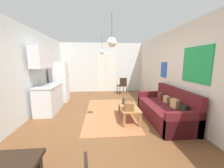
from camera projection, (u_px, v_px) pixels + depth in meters
name	position (u px, v px, depth m)	size (l,w,h in m)	color
ground_plane	(104.00, 121.00, 3.76)	(4.93, 8.02, 0.10)	brown
wall_back	(102.00, 68.00, 7.23)	(4.53, 0.13, 2.64)	silver
wall_right	(182.00, 73.00, 3.72)	(0.12, 7.62, 2.64)	silver
wall_left	(17.00, 74.00, 3.35)	(0.12, 7.62, 2.64)	silver
area_rug	(109.00, 112.00, 4.30)	(1.47, 2.89, 0.01)	#B26B42
couch	(166.00, 110.00, 3.73)	(0.87, 2.02, 0.91)	#5B191E
coffee_table	(129.00, 108.00, 3.70)	(0.48, 0.97, 0.40)	#A87542
bamboo_vase	(124.00, 101.00, 3.86)	(0.08, 0.08, 0.39)	#2D2D33
handbag	(129.00, 106.00, 3.39)	(0.24, 0.30, 0.31)	brown
refrigerator	(60.00, 82.00, 5.40)	(0.66, 0.60, 1.65)	white
kitchen_counter	(47.00, 88.00, 4.23)	(0.59, 1.16, 2.08)	silver
accent_chair	(122.00, 85.00, 6.71)	(0.51, 0.50, 0.84)	black
pendant_lamp_near	(112.00, 42.00, 2.81)	(0.20, 0.20, 0.69)	black
pendant_lamp_far	(102.00, 52.00, 5.29)	(0.20, 0.20, 0.71)	black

